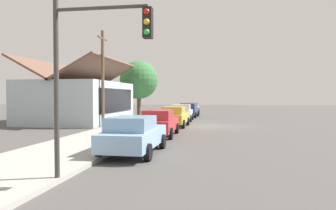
# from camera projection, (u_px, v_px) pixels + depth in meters

# --- Properties ---
(ground_plane) EXTENTS (120.00, 120.00, 0.00)m
(ground_plane) POSITION_uv_depth(u_px,v_px,m) (209.00, 126.00, 25.94)
(ground_plane) COLOR #4C4947
(sidewalk_curb) EXTENTS (60.00, 4.20, 0.16)m
(sidewalk_curb) POSITION_uv_depth(u_px,v_px,m) (142.00, 124.00, 26.85)
(sidewalk_curb) COLOR #A3A099
(sidewalk_curb) RESTS_ON ground
(car_skyblue) EXTENTS (4.70, 2.11, 1.59)m
(car_skyblue) POSITION_uv_depth(u_px,v_px,m) (134.00, 135.00, 13.46)
(car_skyblue) COLOR #8CB7E0
(car_skyblue) RESTS_ON ground
(car_cherry) EXTENTS (4.76, 2.03, 1.59)m
(car_cherry) POSITION_uv_depth(u_px,v_px,m) (159.00, 123.00, 19.39)
(car_cherry) COLOR red
(car_cherry) RESTS_ON ground
(car_mustard) EXTENTS (4.45, 2.06, 1.59)m
(car_mustard) POSITION_uv_depth(u_px,v_px,m) (174.00, 116.00, 25.22)
(car_mustard) COLOR gold
(car_mustard) RESTS_ON ground
(car_ivory) EXTENTS (4.53, 2.17, 1.59)m
(car_ivory) POSITION_uv_depth(u_px,v_px,m) (182.00, 112.00, 31.32)
(car_ivory) COLOR silver
(car_ivory) RESTS_ON ground
(car_navy) EXTENTS (4.79, 2.09, 1.59)m
(car_navy) POSITION_uv_depth(u_px,v_px,m) (189.00, 110.00, 36.62)
(car_navy) COLOR navy
(car_navy) RESTS_ON ground
(car_silver) EXTENTS (4.48, 2.22, 1.59)m
(car_silver) POSITION_uv_depth(u_px,v_px,m) (192.00, 108.00, 42.52)
(car_silver) COLOR silver
(car_silver) RESTS_ON ground
(storefront_building) EXTENTS (11.61, 7.41, 5.71)m
(storefront_building) POSITION_uv_depth(u_px,v_px,m) (80.00, 101.00, 29.80)
(storefront_building) COLOR #ADBCC6
(storefront_building) RESTS_ON ground
(shade_tree) EXTENTS (4.44, 4.44, 6.50)m
(shade_tree) POSITION_uv_depth(u_px,v_px,m) (139.00, 80.00, 37.40)
(shade_tree) COLOR brown
(shade_tree) RESTS_ON ground
(traffic_light_main) EXTENTS (0.37, 2.79, 5.20)m
(traffic_light_main) POSITION_uv_depth(u_px,v_px,m) (92.00, 57.00, 8.70)
(traffic_light_main) COLOR #383833
(traffic_light_main) RESTS_ON ground
(utility_pole_wooden) EXTENTS (1.80, 0.24, 7.50)m
(utility_pole_wooden) POSITION_uv_depth(u_px,v_px,m) (103.00, 77.00, 25.07)
(utility_pole_wooden) COLOR brown
(utility_pole_wooden) RESTS_ON ground
(fire_hydrant_red) EXTENTS (0.22, 0.22, 0.71)m
(fire_hydrant_red) POSITION_uv_depth(u_px,v_px,m) (166.00, 116.00, 30.12)
(fire_hydrant_red) COLOR red
(fire_hydrant_red) RESTS_ON sidewalk_curb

